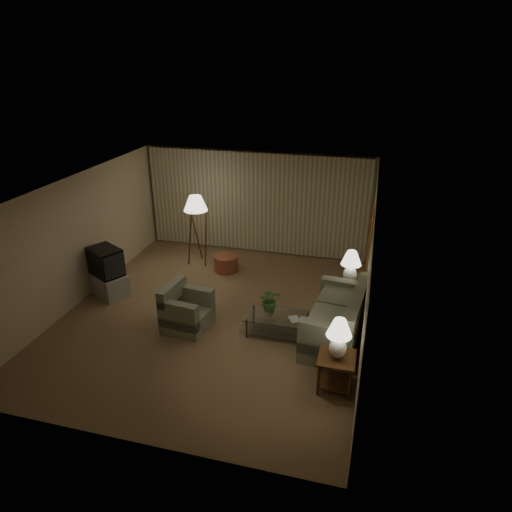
{
  "coord_description": "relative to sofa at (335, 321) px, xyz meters",
  "views": [
    {
      "loc": [
        2.91,
        -7.65,
        5.02
      ],
      "look_at": [
        0.74,
        0.6,
        1.15
      ],
      "focal_mm": 32.0,
      "sensor_mm": 36.0,
      "label": 1
    }
  ],
  "objects": [
    {
      "name": "coffee_table",
      "position": [
        -1.07,
        -0.1,
        -0.14
      ],
      "size": [
        1.23,
        0.67,
        0.41
      ],
      "color": "silver",
      "rests_on": "ground"
    },
    {
      "name": "crt_tv",
      "position": [
        -5.05,
        0.5,
        0.39
      ],
      "size": [
        1.15,
        1.12,
        0.62
      ],
      "primitive_type": "cube",
      "rotation": [
        0.0,
        0.0,
        -0.5
      ],
      "color": "black",
      "rests_on": "tv_cabinet"
    },
    {
      "name": "armchair",
      "position": [
        -2.83,
        -0.31,
        -0.06
      ],
      "size": [
        1.03,
        1.0,
        0.72
      ],
      "rotation": [
        0.0,
        0.0,
        1.46
      ],
      "color": "gray",
      "rests_on": "ground"
    },
    {
      "name": "flowers",
      "position": [
        -1.22,
        -0.1,
        0.38
      ],
      "size": [
        0.51,
        0.48,
        0.46
      ],
      "primitive_type": "imported",
      "rotation": [
        0.0,
        0.0,
        0.36
      ],
      "color": "#417A36",
      "rests_on": "vase"
    },
    {
      "name": "vase",
      "position": [
        -1.22,
        -0.1,
        0.07
      ],
      "size": [
        0.18,
        0.18,
        0.15
      ],
      "primitive_type": "imported",
      "rotation": [
        0.0,
        0.0,
        0.3
      ],
      "color": "white",
      "rests_on": "coffee_table"
    },
    {
      "name": "side_table_near",
      "position": [
        0.15,
        -1.35,
        -0.0
      ],
      "size": [
        0.58,
        0.58,
        0.6
      ],
      "color": "#3A240F",
      "rests_on": "ground"
    },
    {
      "name": "tv_cabinet",
      "position": [
        -5.05,
        0.5,
        -0.17
      ],
      "size": [
        1.34,
        1.29,
        0.5
      ],
      "primitive_type": "cube",
      "rotation": [
        0.0,
        0.0,
        -0.5
      ],
      "color": "#AFAFB1",
      "rests_on": "ground"
    },
    {
      "name": "ottoman",
      "position": [
        -2.9,
        2.31,
        -0.22
      ],
      "size": [
        0.78,
        0.78,
        0.4
      ],
      "primitive_type": "cylinder",
      "rotation": [
        0.0,
        0.0,
        -0.4
      ],
      "color": "#9C4C34",
      "rests_on": "ground"
    },
    {
      "name": "side_table_far",
      "position": [
        0.15,
        1.25,
        -0.03
      ],
      "size": [
        0.45,
        0.37,
        0.6
      ],
      "color": "#3A240F",
      "rests_on": "ground"
    },
    {
      "name": "sofa",
      "position": [
        0.0,
        0.0,
        0.0
      ],
      "size": [
        2.09,
        1.35,
        0.84
      ],
      "rotation": [
        0.0,
        0.0,
        -1.68
      ],
      "color": "gray",
      "rests_on": "ground"
    },
    {
      "name": "table_lamp_near",
      "position": [
        0.15,
        -1.35,
        0.59
      ],
      "size": [
        0.4,
        0.4,
        0.69
      ],
      "color": "white",
      "rests_on": "side_table_near"
    },
    {
      "name": "room_shell",
      "position": [
        -2.48,
        1.8,
        1.33
      ],
      "size": [
        6.04,
        7.02,
        2.72
      ],
      "color": "beige",
      "rests_on": "ground"
    },
    {
      "name": "ground",
      "position": [
        -2.5,
        0.29,
        -0.42
      ],
      "size": [
        7.0,
        7.0,
        0.0
      ],
      "primitive_type": "plane",
      "color": "#967353",
      "rests_on": "ground"
    },
    {
      "name": "table_lamp_far",
      "position": [
        0.15,
        1.25,
        0.6
      ],
      "size": [
        0.41,
        0.41,
        0.72
      ],
      "color": "white",
      "rests_on": "side_table_far"
    },
    {
      "name": "book",
      "position": [
        -0.82,
        -0.2,
        0.01
      ],
      "size": [
        0.27,
        0.3,
        0.02
      ],
      "primitive_type": "imported",
      "rotation": [
        0.0,
        0.0,
        0.5
      ],
      "color": "olive",
      "rests_on": "coffee_table"
    },
    {
      "name": "floor_lamp",
      "position": [
        -3.72,
        2.53,
        0.52
      ],
      "size": [
        0.58,
        0.58,
        1.79
      ],
      "color": "#3A240F",
      "rests_on": "ground"
    }
  ]
}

